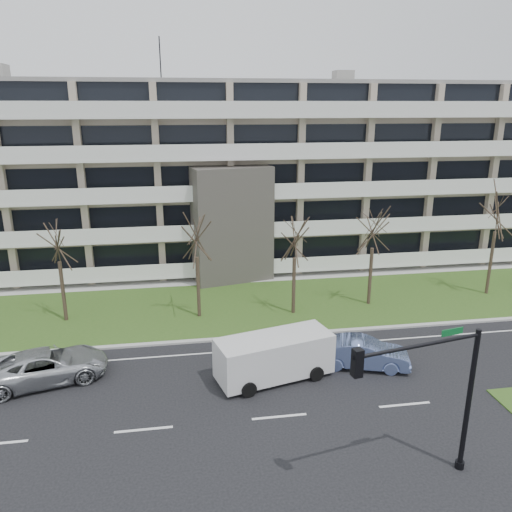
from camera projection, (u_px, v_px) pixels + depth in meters
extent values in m
plane|color=black|center=(279.00, 417.00, 22.49)|extent=(160.00, 160.00, 0.00)
cube|color=#2F521B|center=(242.00, 306.00, 34.76)|extent=(90.00, 10.00, 0.06)
cube|color=#B2B2AD|center=(253.00, 337.00, 30.03)|extent=(90.00, 0.35, 0.12)
cube|color=#B2B2AD|center=(233.00, 279.00, 39.95)|extent=(90.00, 2.00, 0.08)
cube|color=white|center=(257.00, 349.00, 28.63)|extent=(90.00, 0.12, 0.01)
cube|color=#B5A68C|center=(223.00, 174.00, 44.37)|extent=(60.00, 12.00, 15.00)
cube|color=gray|center=(221.00, 83.00, 42.13)|extent=(60.50, 12.50, 0.30)
cube|color=#4C4742|center=(232.00, 225.00, 38.64)|extent=(6.39, 3.69, 9.00)
cube|color=black|center=(233.00, 257.00, 39.18)|extent=(4.92, 1.19, 3.50)
cylinder|color=black|center=(160.00, 59.00, 40.84)|extent=(0.10, 0.10, 3.50)
cube|color=black|center=(231.00, 251.00, 40.27)|extent=(58.00, 0.10, 1.80)
cube|color=white|center=(233.00, 271.00, 40.07)|extent=(58.00, 1.40, 0.22)
cube|color=white|center=(233.00, 267.00, 39.28)|extent=(58.00, 0.08, 1.00)
cube|color=black|center=(231.00, 215.00, 39.39)|extent=(58.00, 0.10, 1.80)
cube|color=white|center=(232.00, 235.00, 39.19)|extent=(58.00, 1.40, 0.22)
cube|color=white|center=(233.00, 230.00, 38.40)|extent=(58.00, 0.08, 1.00)
cube|color=black|center=(230.00, 177.00, 38.51)|extent=(58.00, 0.10, 1.80)
cube|color=white|center=(232.00, 198.00, 38.31)|extent=(58.00, 1.40, 0.22)
cube|color=white|center=(232.00, 191.00, 37.52)|extent=(58.00, 0.08, 1.00)
cube|color=black|center=(230.00, 137.00, 37.63)|extent=(58.00, 0.10, 1.80)
cube|color=white|center=(231.00, 158.00, 37.43)|extent=(58.00, 1.40, 0.22)
cube|color=white|center=(232.00, 151.00, 36.64)|extent=(58.00, 0.08, 1.00)
cube|color=black|center=(229.00, 95.00, 36.75)|extent=(58.00, 0.10, 1.80)
cube|color=white|center=(230.00, 117.00, 36.55)|extent=(58.00, 1.40, 0.22)
cube|color=white|center=(231.00, 108.00, 35.76)|extent=(58.00, 0.08, 1.00)
imported|color=#B7BABF|center=(47.00, 366.00, 25.21)|extent=(6.44, 4.15, 1.65)
imported|color=#6E83BF|center=(363.00, 353.00, 26.58)|extent=(5.08, 3.00, 1.58)
cube|color=silver|center=(274.00, 356.00, 25.34)|extent=(6.25, 3.57, 2.07)
cube|color=black|center=(274.00, 345.00, 25.17)|extent=(5.79, 3.31, 0.76)
cube|color=silver|center=(322.00, 348.00, 26.44)|extent=(0.88, 2.10, 1.31)
cylinder|color=black|center=(249.00, 389.00, 23.94)|extent=(0.81, 0.45, 0.76)
cylinder|color=black|center=(233.00, 368.00, 25.86)|extent=(0.81, 0.45, 0.76)
cylinder|color=black|center=(316.00, 374.00, 25.34)|extent=(0.81, 0.45, 0.76)
cylinder|color=black|center=(296.00, 355.00, 27.26)|extent=(0.81, 0.45, 0.76)
cylinder|color=black|center=(460.00, 464.00, 19.30)|extent=(0.35, 0.35, 0.29)
cylinder|color=black|center=(469.00, 402.00, 18.48)|extent=(0.20, 0.20, 5.88)
cylinder|color=black|center=(418.00, 346.00, 16.85)|extent=(5.03, 1.10, 0.14)
cube|color=black|center=(357.00, 363.00, 16.14)|extent=(0.37, 0.37, 0.98)
sphere|color=red|center=(358.00, 354.00, 16.05)|extent=(0.20, 0.20, 0.20)
sphere|color=orange|center=(357.00, 363.00, 16.14)|extent=(0.20, 0.20, 0.20)
sphere|color=green|center=(357.00, 371.00, 16.24)|extent=(0.20, 0.20, 0.20)
cube|color=#0C5926|center=(452.00, 332.00, 17.21)|extent=(0.87, 0.21, 0.25)
cylinder|color=#382B21|center=(63.00, 292.00, 31.86)|extent=(0.24, 0.24, 4.03)
cylinder|color=#382B21|center=(198.00, 287.00, 32.45)|extent=(0.24, 0.24, 4.13)
cylinder|color=#382B21|center=(294.00, 286.00, 33.01)|extent=(0.24, 0.24, 3.91)
cylinder|color=#382B21|center=(370.00, 277.00, 34.49)|extent=(0.24, 0.24, 4.12)
cylinder|color=#382B21|center=(490.00, 263.00, 36.30)|extent=(0.24, 0.24, 4.76)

